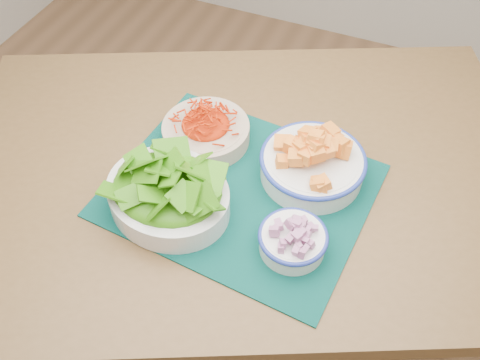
# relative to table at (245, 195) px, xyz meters

# --- Properties ---
(table) EXTENTS (1.48, 1.27, 0.75)m
(table) POSITION_rel_table_xyz_m (0.00, 0.00, 0.00)
(table) COLOR brown
(table) RESTS_ON ground
(placemat) EXTENTS (0.55, 0.46, 0.00)m
(placemat) POSITION_rel_table_xyz_m (0.01, -0.06, 0.10)
(placemat) COLOR #012825
(placemat) RESTS_ON table
(carrot_bowl) EXTENTS (0.24, 0.24, 0.07)m
(carrot_bowl) POSITION_rel_table_xyz_m (-0.11, 0.04, 0.13)
(carrot_bowl) COLOR tan
(carrot_bowl) RESTS_ON placemat
(squash_bowl) EXTENTS (0.28, 0.28, 0.10)m
(squash_bowl) POSITION_rel_table_xyz_m (0.14, 0.03, 0.15)
(squash_bowl) COLOR silver
(squash_bowl) RESTS_ON placemat
(lettuce_bowl) EXTENTS (0.30, 0.27, 0.12)m
(lettuce_bowl) POSITION_rel_table_xyz_m (-0.10, -0.16, 0.15)
(lettuce_bowl) COLOR silver
(lettuce_bowl) RESTS_ON placemat
(onion_bowl) EXTENTS (0.14, 0.14, 0.07)m
(onion_bowl) POSITION_rel_table_xyz_m (0.16, -0.16, 0.13)
(onion_bowl) COLOR white
(onion_bowl) RESTS_ON placemat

